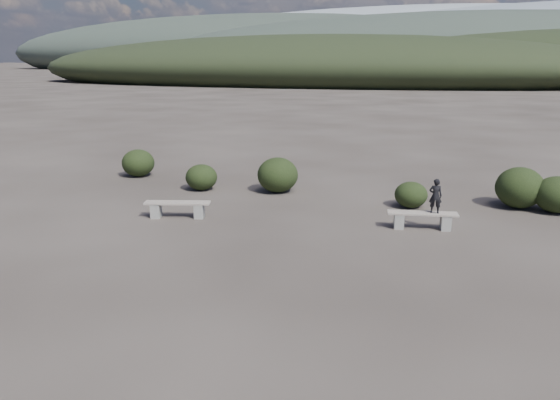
% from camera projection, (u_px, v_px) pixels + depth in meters
% --- Properties ---
extents(ground, '(1200.00, 1200.00, 0.00)m').
position_uv_depth(ground, '(232.00, 306.00, 9.86)').
color(ground, '#2E2723').
rests_on(ground, ground).
extents(bench_left, '(1.86, 0.91, 0.46)m').
position_uv_depth(bench_left, '(177.00, 208.00, 15.30)').
color(bench_left, gray).
rests_on(bench_left, ground).
extents(bench_right, '(1.84, 0.72, 0.45)m').
position_uv_depth(bench_right, '(422.00, 219.00, 14.27)').
color(bench_right, gray).
rests_on(bench_right, ground).
extents(seated_person, '(0.35, 0.25, 0.91)m').
position_uv_depth(seated_person, '(435.00, 196.00, 14.08)').
color(seated_person, black).
rests_on(seated_person, bench_right).
extents(shrub_a, '(1.07, 1.07, 0.88)m').
position_uv_depth(shrub_a, '(201.00, 177.00, 18.53)').
color(shrub_a, black).
rests_on(shrub_a, ground).
extents(shrub_b, '(1.36, 1.36, 1.17)m').
position_uv_depth(shrub_b, '(278.00, 175.00, 18.20)').
color(shrub_b, black).
rests_on(shrub_b, ground).
extents(shrub_c, '(0.98, 0.98, 0.78)m').
position_uv_depth(shrub_c, '(411.00, 195.00, 16.33)').
color(shrub_c, black).
rests_on(shrub_c, ground).
extents(shrub_d, '(1.40, 1.40, 1.23)m').
position_uv_depth(shrub_d, '(520.00, 188.00, 16.26)').
color(shrub_d, black).
rests_on(shrub_d, ground).
extents(shrub_e, '(1.28, 1.28, 1.06)m').
position_uv_depth(shrub_e, '(557.00, 195.00, 15.75)').
color(shrub_e, black).
rests_on(shrub_e, ground).
extents(shrub_f, '(1.22, 1.22, 1.03)m').
position_uv_depth(shrub_f, '(138.00, 163.00, 20.67)').
color(shrub_f, black).
rests_on(shrub_f, ground).
extents(mountain_ridges, '(500.00, 400.00, 56.00)m').
position_uv_depth(mountain_ridges, '(451.00, 48.00, 320.40)').
color(mountain_ridges, black).
rests_on(mountain_ridges, ground).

